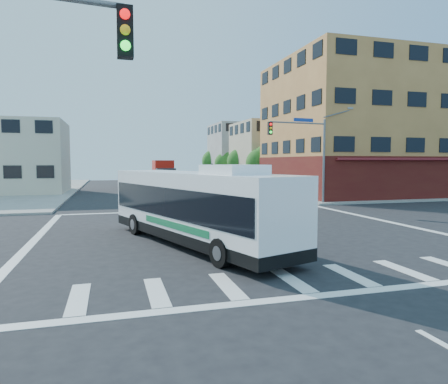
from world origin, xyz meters
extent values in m
plane|color=black|center=(0.00, 0.00, 0.00)|extent=(120.00, 120.00, 0.00)
cube|color=gray|center=(35.00, 35.00, 0.07)|extent=(50.00, 50.00, 0.15)
cube|color=#C58746|center=(20.00, 18.50, 7.00)|extent=(18.00, 15.00, 14.00)
cube|color=#551B13|center=(20.00, 18.50, 2.00)|extent=(18.09, 15.08, 4.00)
cube|color=maroon|center=(20.00, 11.40, 3.60)|extent=(16.00, 1.60, 0.51)
cube|color=tan|center=(17.00, 34.00, 4.50)|extent=(12.00, 10.00, 9.00)
cube|color=#A3A49E|center=(17.00, 48.00, 5.00)|extent=(12.00, 10.00, 10.00)
cube|color=beige|center=(-17.00, 30.00, 4.00)|extent=(12.00, 10.00, 8.00)
cylinder|color=slate|center=(10.80, 10.80, 3.50)|extent=(0.18, 0.18, 7.00)
cylinder|color=slate|center=(8.30, 10.55, 6.60)|extent=(5.01, 0.62, 0.12)
cube|color=black|center=(5.80, 10.30, 6.10)|extent=(0.32, 0.30, 1.00)
sphere|color=#FF0C0C|center=(5.80, 10.13, 6.40)|extent=(0.20, 0.20, 0.20)
sphere|color=yellow|center=(5.80, 10.13, 6.10)|extent=(0.20, 0.20, 0.20)
sphere|color=#19FF33|center=(5.80, 10.13, 5.80)|extent=(0.20, 0.20, 0.20)
cube|color=navy|center=(8.80, 10.60, 6.85)|extent=(1.80, 0.22, 0.28)
cube|color=gray|center=(13.30, 11.05, 8.00)|extent=(0.50, 0.22, 0.14)
cube|color=black|center=(-5.80, -10.30, 6.10)|extent=(0.32, 0.30, 1.00)
sphere|color=#FF0C0C|center=(-5.80, -10.47, 6.40)|extent=(0.20, 0.20, 0.20)
sphere|color=yellow|center=(-5.80, -10.47, 6.10)|extent=(0.20, 0.20, 0.20)
sphere|color=#19FF33|center=(-5.80, -10.47, 5.80)|extent=(0.20, 0.20, 0.20)
cylinder|color=#3C2716|center=(11.80, 28.00, 0.96)|extent=(0.28, 0.28, 1.92)
sphere|color=#1D5117|center=(11.80, 28.00, 3.37)|extent=(3.60, 3.60, 3.60)
sphere|color=#1D5117|center=(12.20, 27.70, 4.27)|extent=(2.52, 2.52, 2.52)
cylinder|color=#3C2716|center=(11.80, 36.00, 1.00)|extent=(0.28, 0.28, 1.99)
sphere|color=#1D5117|center=(11.80, 36.00, 3.51)|extent=(3.80, 3.80, 3.80)
sphere|color=#1D5117|center=(12.20, 35.70, 4.46)|extent=(2.66, 2.66, 2.66)
cylinder|color=#3C2716|center=(11.80, 44.00, 0.94)|extent=(0.28, 0.28, 1.89)
sphere|color=#1D5117|center=(11.80, 44.00, 3.25)|extent=(3.40, 3.40, 3.40)
sphere|color=#1D5117|center=(12.20, 43.70, 4.10)|extent=(2.38, 2.38, 2.38)
cylinder|color=#3C2716|center=(11.80, 52.00, 1.01)|extent=(0.28, 0.28, 2.03)
sphere|color=#1D5117|center=(11.80, 52.00, 3.63)|extent=(4.00, 4.00, 4.00)
sphere|color=#1D5117|center=(12.20, 51.70, 4.63)|extent=(2.80, 2.80, 2.80)
cube|color=black|center=(-2.77, -2.22, 0.53)|extent=(6.05, 11.73, 0.43)
cube|color=white|center=(-2.77, -2.22, 1.71)|extent=(6.03, 11.70, 2.74)
cube|color=black|center=(-2.77, -2.22, 1.87)|extent=(5.96, 11.39, 1.20)
cube|color=black|center=(-4.61, 3.19, 1.78)|extent=(2.15, 0.78, 1.30)
cube|color=#E5590C|center=(-4.62, 3.21, 2.74)|extent=(1.76, 0.64, 0.27)
cube|color=white|center=(-2.77, -2.22, 3.02)|extent=(5.91, 11.47, 0.12)
cube|color=white|center=(-1.85, -4.95, 3.25)|extent=(2.30, 2.55, 0.35)
cube|color=#167442|center=(-3.79, -3.07, 1.01)|extent=(1.72, 5.01, 0.27)
cube|color=#167442|center=(-1.45, -2.28, 1.01)|extent=(1.72, 5.01, 0.27)
cylinder|color=black|center=(-5.05, 0.91, 0.50)|extent=(0.59, 1.04, 1.00)
cylinder|color=#99999E|center=(-5.18, 0.86, 0.50)|extent=(0.20, 0.49, 0.50)
cylinder|color=black|center=(-2.87, 1.64, 0.50)|extent=(0.59, 1.04, 1.00)
cylinder|color=#99999E|center=(-2.75, 1.69, 0.50)|extent=(0.20, 0.49, 0.50)
cylinder|color=black|center=(-2.68, -6.08, 0.50)|extent=(0.59, 1.04, 1.00)
cylinder|color=#99999E|center=(-2.80, -6.12, 0.50)|extent=(0.20, 0.49, 0.50)
cylinder|color=black|center=(-0.50, -5.34, 0.50)|extent=(0.59, 1.04, 1.00)
cylinder|color=#99999E|center=(-0.37, -5.30, 0.50)|extent=(0.20, 0.49, 0.50)
cube|color=#25252A|center=(0.67, 32.77, 1.34)|extent=(2.41, 2.31, 2.67)
cube|color=black|center=(0.65, 31.80, 1.75)|extent=(2.16, 0.13, 1.03)
cube|color=red|center=(0.76, 36.68, 2.16)|extent=(2.59, 5.81, 3.08)
cube|color=black|center=(0.73, 35.44, 0.56)|extent=(2.44, 8.27, 0.31)
cylinder|color=black|center=(-0.40, 33.00, 0.51)|extent=(0.31, 1.03, 1.03)
cylinder|color=black|center=(1.76, 32.96, 0.51)|extent=(0.31, 1.03, 1.03)
cylinder|color=black|center=(-0.33, 35.98, 0.51)|extent=(0.31, 1.03, 1.03)
cylinder|color=black|center=(1.82, 35.93, 0.51)|extent=(0.31, 1.03, 1.03)
cylinder|color=black|center=(-0.28, 38.55, 0.51)|extent=(0.31, 1.03, 1.03)
cylinder|color=black|center=(1.88, 38.50, 0.51)|extent=(0.31, 1.03, 1.03)
imported|color=gold|center=(10.09, 23.25, 0.74)|extent=(2.14, 4.47, 1.47)
camera|label=1|loc=(-6.13, -18.69, 3.54)|focal=32.00mm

